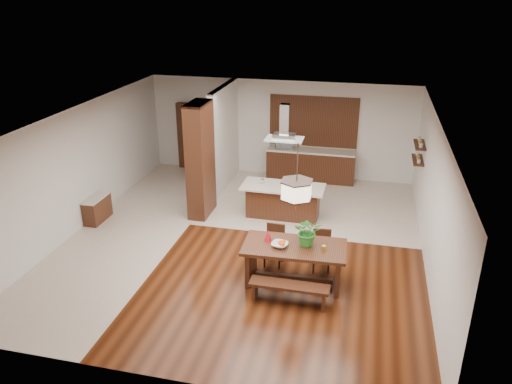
% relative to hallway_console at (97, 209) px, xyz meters
% --- Properties ---
extents(room_shell, '(9.00, 9.04, 2.92)m').
position_rel_hallway_console_xyz_m(room_shell, '(3.81, -0.20, 1.75)').
color(room_shell, '#38180A').
rests_on(room_shell, ground).
extents(tile_hallway, '(2.50, 9.00, 0.01)m').
position_rel_hallway_console_xyz_m(tile_hallway, '(1.06, -0.20, -0.31)').
color(tile_hallway, beige).
rests_on(tile_hallway, ground).
extents(tile_kitchen, '(5.50, 4.00, 0.01)m').
position_rel_hallway_console_xyz_m(tile_kitchen, '(5.06, 2.30, -0.31)').
color(tile_kitchen, beige).
rests_on(tile_kitchen, ground).
extents(soffit_band, '(8.00, 9.00, 0.02)m').
position_rel_hallway_console_xyz_m(soffit_band, '(3.81, -0.20, 2.57)').
color(soffit_band, '#381C0E').
rests_on(soffit_band, room_shell).
extents(partition_pier, '(0.45, 1.00, 2.90)m').
position_rel_hallway_console_xyz_m(partition_pier, '(2.41, 1.00, 1.14)').
color(partition_pier, black).
rests_on(partition_pier, ground).
extents(partition_stub, '(0.18, 2.40, 2.90)m').
position_rel_hallway_console_xyz_m(partition_stub, '(2.41, 3.10, 1.14)').
color(partition_stub, silver).
rests_on(partition_stub, ground).
extents(hallway_console, '(0.37, 0.88, 0.63)m').
position_rel_hallway_console_xyz_m(hallway_console, '(0.00, 0.00, 0.00)').
color(hallway_console, black).
rests_on(hallway_console, ground).
extents(hallway_doorway, '(1.10, 0.20, 2.10)m').
position_rel_hallway_console_xyz_m(hallway_doorway, '(1.11, 4.20, 0.74)').
color(hallway_doorway, black).
rests_on(hallway_doorway, ground).
extents(rear_counter, '(2.60, 0.62, 0.95)m').
position_rel_hallway_console_xyz_m(rear_counter, '(4.81, 4.00, 0.16)').
color(rear_counter, black).
rests_on(rear_counter, ground).
extents(kitchen_window, '(2.60, 0.08, 1.50)m').
position_rel_hallway_console_xyz_m(kitchen_window, '(4.81, 4.26, 1.44)').
color(kitchen_window, brown).
rests_on(kitchen_window, room_shell).
extents(shelf_lower, '(0.26, 0.90, 0.04)m').
position_rel_hallway_console_xyz_m(shelf_lower, '(7.68, 2.40, 1.08)').
color(shelf_lower, black).
rests_on(shelf_lower, room_shell).
extents(shelf_upper, '(0.26, 0.90, 0.04)m').
position_rel_hallway_console_xyz_m(shelf_upper, '(7.68, 2.40, 1.49)').
color(shelf_upper, black).
rests_on(shelf_upper, room_shell).
extents(dining_table, '(2.02, 1.07, 0.83)m').
position_rel_hallway_console_xyz_m(dining_table, '(5.22, -1.66, 0.29)').
color(dining_table, black).
rests_on(dining_table, ground).
extents(dining_bench, '(1.48, 0.33, 0.42)m').
position_rel_hallway_console_xyz_m(dining_bench, '(5.25, -2.37, -0.11)').
color(dining_bench, black).
rests_on(dining_bench, ground).
extents(dining_chair_left, '(0.40, 0.40, 0.88)m').
position_rel_hallway_console_xyz_m(dining_chair_left, '(4.70, -1.07, 0.12)').
color(dining_chair_left, black).
rests_on(dining_chair_left, ground).
extents(dining_chair_right, '(0.42, 0.42, 0.85)m').
position_rel_hallway_console_xyz_m(dining_chair_right, '(5.69, -1.03, 0.11)').
color(dining_chair_right, black).
rests_on(dining_chair_right, ground).
extents(pendant_lantern, '(0.64, 0.64, 1.31)m').
position_rel_hallway_console_xyz_m(pendant_lantern, '(5.22, -1.66, 1.93)').
color(pendant_lantern, beige).
rests_on(pendant_lantern, room_shell).
extents(foliage_plant, '(0.59, 0.54, 0.58)m').
position_rel_hallway_console_xyz_m(foliage_plant, '(5.45, -1.57, 0.80)').
color(foliage_plant, '#2D7B29').
rests_on(foliage_plant, dining_table).
extents(fruit_bowl, '(0.36, 0.36, 0.08)m').
position_rel_hallway_console_xyz_m(fruit_bowl, '(4.94, -1.75, 0.55)').
color(fruit_bowl, beige).
rests_on(fruit_bowl, dining_table).
extents(napkin_cone, '(0.17, 0.17, 0.24)m').
position_rel_hallway_console_xyz_m(napkin_cone, '(4.67, -1.58, 0.63)').
color(napkin_cone, red).
rests_on(napkin_cone, dining_table).
extents(gold_ornament, '(0.10, 0.10, 0.11)m').
position_rel_hallway_console_xyz_m(gold_ornament, '(5.78, -1.73, 0.57)').
color(gold_ornament, gold).
rests_on(gold_ornament, dining_table).
extents(kitchen_island, '(2.06, 0.92, 0.85)m').
position_rel_hallway_console_xyz_m(kitchen_island, '(4.46, 1.29, 0.12)').
color(kitchen_island, black).
rests_on(kitchen_island, ground).
extents(range_hood, '(0.90, 0.55, 0.87)m').
position_rel_hallway_console_xyz_m(range_hood, '(4.46, 1.30, 2.15)').
color(range_hood, silver).
rests_on(range_hood, room_shell).
extents(island_cup, '(0.12, 0.12, 0.09)m').
position_rel_hallway_console_xyz_m(island_cup, '(4.85, 1.16, 0.58)').
color(island_cup, silver).
rests_on(island_cup, kitchen_island).
extents(microwave, '(0.58, 0.47, 0.28)m').
position_rel_hallway_console_xyz_m(microwave, '(3.99, 4.00, 0.78)').
color(microwave, silver).
rests_on(microwave, rear_counter).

